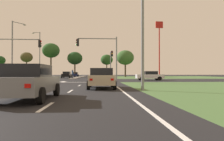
# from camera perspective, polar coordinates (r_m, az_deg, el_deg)

# --- Properties ---
(ground_plane) EXTENTS (200.00, 200.00, 0.00)m
(ground_plane) POSITION_cam_1_polar(r_m,az_deg,el_deg) (33.20, -12.95, -2.73)
(ground_plane) COLOR black
(grass_verge_far_right) EXTENTS (35.00, 35.00, 0.01)m
(grass_verge_far_right) POSITION_cam_1_polar(r_m,az_deg,el_deg) (60.71, 15.71, -1.80)
(grass_verge_far_right) COLOR #476B38
(grass_verge_far_right) RESTS_ON ground
(median_island_near) EXTENTS (1.20, 22.00, 0.14)m
(median_island_near) POSITION_cam_1_polar(r_m,az_deg,el_deg) (14.78, -24.90, -4.92)
(median_island_near) COLOR gray
(median_island_near) RESTS_ON ground
(median_island_far) EXTENTS (1.20, 36.00, 0.14)m
(median_island_far) POSITION_cam_1_polar(r_m,az_deg,el_deg) (58.00, -8.98, -1.81)
(median_island_far) COLOR gray
(median_island_far) RESTS_ON ground
(lane_dash_near) EXTENTS (0.14, 2.00, 0.01)m
(lane_dash_near) POSITION_cam_1_polar(r_m,az_deg,el_deg) (7.43, -18.12, -9.71)
(lane_dash_near) COLOR silver
(lane_dash_near) RESTS_ON ground
(lane_dash_second) EXTENTS (0.14, 2.00, 0.01)m
(lane_dash_second) POSITION_cam_1_polar(r_m,az_deg,el_deg) (13.28, -11.63, -5.74)
(lane_dash_second) COLOR silver
(lane_dash_second) RESTS_ON ground
(lane_dash_third) EXTENTS (0.14, 2.00, 0.01)m
(lane_dash_third) POSITION_cam_1_polar(r_m,az_deg,el_deg) (19.23, -9.16, -4.19)
(lane_dash_third) COLOR silver
(lane_dash_third) RESTS_ON ground
(edge_line_right) EXTENTS (0.14, 24.00, 0.01)m
(edge_line_right) POSITION_cam_1_polar(r_m,az_deg,el_deg) (14.87, 2.21, -5.22)
(edge_line_right) COLOR silver
(edge_line_right) RESTS_ON ground
(stop_bar_near) EXTENTS (6.40, 0.50, 0.01)m
(stop_bar_near) POSITION_cam_1_polar(r_m,az_deg,el_deg) (25.82, -7.10, -3.31)
(stop_bar_near) COLOR silver
(stop_bar_near) RESTS_ON ground
(crosswalk_bar_near) EXTENTS (0.70, 2.80, 0.01)m
(crosswalk_bar_near) POSITION_cam_1_polar(r_m,az_deg,el_deg) (29.96, -26.78, -2.88)
(crosswalk_bar_near) COLOR silver
(crosswalk_bar_near) RESTS_ON ground
(crosswalk_bar_second) EXTENTS (0.70, 2.80, 0.01)m
(crosswalk_bar_second) POSITION_cam_1_polar(r_m,az_deg,el_deg) (29.53, -24.72, -2.92)
(crosswalk_bar_second) COLOR silver
(crosswalk_bar_second) RESTS_ON ground
(crosswalk_bar_third) EXTENTS (0.70, 2.80, 0.01)m
(crosswalk_bar_third) POSITION_cam_1_polar(r_m,az_deg,el_deg) (29.14, -22.61, -2.96)
(crosswalk_bar_third) COLOR silver
(crosswalk_bar_third) RESTS_ON ground
(crosswalk_bar_fourth) EXTENTS (0.70, 2.80, 0.01)m
(crosswalk_bar_fourth) POSITION_cam_1_polar(r_m,az_deg,el_deg) (28.78, -20.44, -3.00)
(crosswalk_bar_fourth) COLOR silver
(crosswalk_bar_fourth) RESTS_ON ground
(crosswalk_bar_fifth) EXTENTS (0.70, 2.80, 0.01)m
(crosswalk_bar_fifth) POSITION_cam_1_polar(r_m,az_deg,el_deg) (28.48, -18.22, -3.04)
(crosswalk_bar_fifth) COLOR silver
(crosswalk_bar_fifth) RESTS_ON ground
(crosswalk_bar_sixth) EXTENTS (0.70, 2.80, 0.01)m
(crosswalk_bar_sixth) POSITION_cam_1_polar(r_m,az_deg,el_deg) (28.21, -15.95, -3.07)
(crosswalk_bar_sixth) COLOR silver
(crosswalk_bar_sixth) RESTS_ON ground
(crosswalk_bar_seventh) EXTENTS (0.70, 2.80, 0.01)m
(crosswalk_bar_seventh) POSITION_cam_1_polar(r_m,az_deg,el_deg) (27.99, -13.65, -3.09)
(crosswalk_bar_seventh) COLOR silver
(crosswalk_bar_seventh) RESTS_ON ground
(car_beige_near) EXTENTS (2.07, 4.35, 1.54)m
(car_beige_near) POSITION_cam_1_polar(r_m,az_deg,el_deg) (15.58, -3.02, -2.14)
(car_beige_near) COLOR #BCAD8E
(car_beige_near) RESTS_ON ground
(car_black_second) EXTENTS (2.01, 4.31, 1.52)m
(car_black_second) POSITION_cam_1_polar(r_m,az_deg,el_deg) (48.34, -12.65, -1.17)
(car_black_second) COLOR black
(car_black_second) RESTS_ON ground
(car_navy_third) EXTENTS (2.06, 4.14, 1.48)m
(car_navy_third) POSITION_cam_1_polar(r_m,az_deg,el_deg) (64.45, -10.39, -1.08)
(car_navy_third) COLOR #161E47
(car_navy_third) RESTS_ON ground
(car_white_fourth) EXTENTS (4.42, 1.94, 1.47)m
(car_white_fourth) POSITION_cam_1_polar(r_m,az_deg,el_deg) (33.27, 10.62, -1.43)
(car_white_fourth) COLOR silver
(car_white_fourth) RESTS_ON ground
(car_grey_fifth) EXTENTS (2.00, 4.40, 1.54)m
(car_grey_fifth) POSITION_cam_1_polar(r_m,az_deg,el_deg) (9.62, -22.31, -2.96)
(car_grey_fifth) COLOR slate
(car_grey_fifth) RESTS_ON ground
(traffic_signal_far_right) EXTENTS (0.32, 4.62, 5.32)m
(traffic_signal_far_right) POSITION_cam_1_polar(r_m,az_deg,el_deg) (37.79, -0.25, 3.08)
(traffic_signal_far_right) COLOR gray
(traffic_signal_far_right) RESTS_ON ground
(traffic_signal_near_right) EXTENTS (5.33, 0.32, 5.89)m
(traffic_signal_near_right) POSITION_cam_1_polar(r_m,az_deg,el_deg) (26.31, -2.88, 5.63)
(traffic_signal_near_right) COLOR gray
(traffic_signal_near_right) RESTS_ON ground
(traffic_signal_near_left) EXTENTS (5.74, 0.32, 5.69)m
(traffic_signal_near_left) POSITION_cam_1_polar(r_m,az_deg,el_deg) (28.43, -26.15, 5.02)
(traffic_signal_near_left) COLOR gray
(traffic_signal_near_left) RESTS_ON ground
(street_lamp_near) EXTENTS (2.04, 1.42, 9.42)m
(street_lamp_near) POSITION_cam_1_polar(r_m,az_deg,el_deg) (14.39, 7.85, 15.79)
(street_lamp_near) COLOR gray
(street_lamp_near) RESTS_ON ground
(street_lamp_second) EXTENTS (1.63, 1.96, 9.37)m
(street_lamp_second) POSITION_cam_1_polar(r_m,az_deg,el_deg) (35.59, -26.04, 5.92)
(street_lamp_second) COLOR gray
(street_lamp_second) RESTS_ON ground
(street_lamp_third) EXTENTS (1.99, 0.48, 10.59)m
(street_lamp_third) POSITION_cam_1_polar(r_m,az_deg,el_deg) (49.45, -19.86, 4.70)
(street_lamp_third) COLOR gray
(street_lamp_third) RESTS_ON ground
(pedestrian_at_median) EXTENTS (0.34, 0.34, 1.79)m
(pedestrian_at_median) POSITION_cam_1_polar(r_m,az_deg,el_deg) (41.19, -11.07, -0.64)
(pedestrian_at_median) COLOR #232833
(pedestrian_at_median) RESTS_ON median_island_far
(fastfood_pole_sign) EXTENTS (1.80, 0.40, 13.95)m
(fastfood_pole_sign) POSITION_cam_1_polar(r_m,az_deg,el_deg) (52.01, 13.18, 9.04)
(fastfood_pole_sign) COLOR red
(fastfood_pole_sign) RESTS_ON ground
(treeline_near) EXTENTS (3.34, 3.34, 6.59)m
(treeline_near) POSITION_cam_1_polar(r_m,az_deg,el_deg) (72.87, -29.11, 2.45)
(treeline_near) COLOR #423323
(treeline_near) RESTS_ON ground
(treeline_second) EXTENTS (3.58, 3.58, 7.51)m
(treeline_second) POSITION_cam_1_polar(r_m,az_deg,el_deg) (66.65, -22.97, 3.44)
(treeline_second) COLOR #423323
(treeline_second) RESTS_ON ground
(treeline_third) EXTENTS (5.37, 5.37, 10.57)m
(treeline_third) POSITION_cam_1_polar(r_m,az_deg,el_deg) (66.71, -16.84, 5.39)
(treeline_third) COLOR #423323
(treeline_third) RESTS_ON ground
(treeline_fourth) EXTENTS (4.60, 4.60, 7.70)m
(treeline_fourth) POSITION_cam_1_polar(r_m,az_deg,el_deg) (63.38, -10.43, 3.40)
(treeline_fourth) COLOR #423323
(treeline_fourth) RESTS_ON ground
(treeline_fifth) EXTENTS (3.94, 3.94, 7.22)m
(treeline_fifth) POSITION_cam_1_polar(r_m,az_deg,el_deg) (65.87, -1.49, 3.05)
(treeline_fifth) COLOR #423323
(treeline_fifth) RESTS_ON ground
(treeline_sixth) EXTENTS (5.48, 5.48, 8.44)m
(treeline_sixth) POSITION_cam_1_polar(r_m,az_deg,el_deg) (64.54, 3.77, 3.64)
(treeline_sixth) COLOR #423323
(treeline_sixth) RESTS_ON ground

